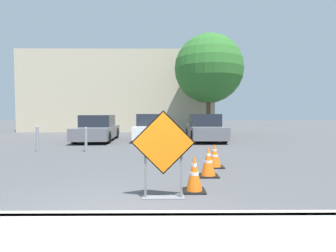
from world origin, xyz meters
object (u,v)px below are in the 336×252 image
traffic_cone_nearest (194,174)px  parked_car_third (205,128)px  bollard_second (37,138)px  traffic_cone_third (214,156)px  road_closed_sign (163,150)px  parked_car_second (152,128)px  traffic_cone_second (208,162)px  parked_car_nearest (98,129)px  bollard_nearest (86,139)px

traffic_cone_nearest → parked_car_third: parked_car_third is taller
bollard_second → traffic_cone_third: bearing=-25.1°
road_closed_sign → bollard_second: bearing=131.1°
parked_car_second → bollard_second: parked_car_second is taller
parked_car_third → bollard_second: size_ratio=4.33×
traffic_cone_second → parked_car_second: parked_car_second is taller
parked_car_nearest → traffic_cone_second: bearing=117.4°
traffic_cone_third → bollard_second: 7.20m
traffic_cone_second → road_closed_sign: bearing=-122.5°
bollard_nearest → bollard_second: size_ratio=0.95×
traffic_cone_nearest → bollard_nearest: (-3.75, 5.38, 0.18)m
road_closed_sign → traffic_cone_nearest: road_closed_sign is taller
parked_car_third → bollard_nearest: 7.04m
traffic_cone_second → bollard_second: size_ratio=0.69×
bollard_nearest → bollard_second: bollard_second is taller
traffic_cone_second → traffic_cone_third: size_ratio=1.09×
traffic_cone_nearest → traffic_cone_second: 1.34m
road_closed_sign → traffic_cone_second: road_closed_sign is taller
traffic_cone_third → parked_car_second: (-2.21, 7.81, 0.36)m
parked_car_nearest → parked_car_third: parked_car_third is taller
traffic_cone_nearest → parked_car_second: parked_car_second is taller
traffic_cone_third → bollard_second: bollard_second is taller
traffic_cone_second → parked_car_third: (1.19, 8.62, 0.34)m
bollard_second → parked_car_third: bearing=31.4°
traffic_cone_second → traffic_cone_third: traffic_cone_second is taller
bollard_nearest → bollard_second: (-1.93, 0.00, 0.03)m
traffic_cone_second → parked_car_nearest: parked_car_nearest is taller
bollard_nearest → parked_car_third: bearing=39.6°
traffic_cone_third → parked_car_nearest: 9.14m
traffic_cone_nearest → bollard_second: bollard_second is taller
bollard_second → traffic_cone_nearest: bearing=-43.4°
parked_car_second → parked_car_third: 3.06m
traffic_cone_second → parked_car_nearest: size_ratio=0.15×
traffic_cone_third → bollard_nearest: bearing=146.4°
traffic_cone_nearest → traffic_cone_second: size_ratio=0.99×
traffic_cone_nearest → parked_car_nearest: parked_car_nearest is taller
traffic_cone_nearest → bollard_second: (-5.69, 5.38, 0.20)m
parked_car_nearest → bollard_second: parked_car_nearest is taller
road_closed_sign → parked_car_third: 10.56m
road_closed_sign → traffic_cone_third: bearing=62.7°
traffic_cone_second → bollard_second: bearing=146.2°
road_closed_sign → traffic_cone_third: size_ratio=2.38×
road_closed_sign → traffic_cone_second: 2.08m
road_closed_sign → parked_car_nearest: 10.93m
road_closed_sign → bollard_nearest: road_closed_sign is taller
road_closed_sign → bollard_second: road_closed_sign is taller
traffic_cone_nearest → traffic_cone_second: bearing=69.1°
bollard_second → road_closed_sign: bearing=-48.9°
parked_car_second → bollard_second: 6.42m
road_closed_sign → traffic_cone_third: (1.43, 2.77, -0.56)m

